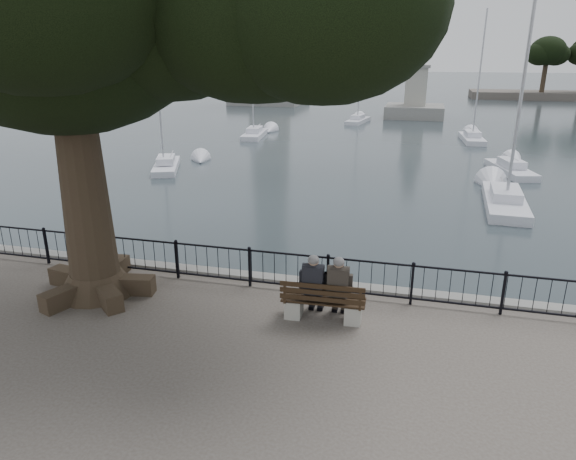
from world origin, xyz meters
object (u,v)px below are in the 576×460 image
(bench, at_px, (323,306))
(lion_monument, at_px, (415,96))
(person_right, at_px, (338,290))
(person_left, at_px, (314,288))
(lighthouse, at_px, (269,10))

(bench, distance_m, lion_monument, 48.71)
(person_right, bearing_deg, lion_monument, 89.34)
(person_right, relative_size, lion_monument, 0.17)
(person_left, xyz_separation_m, lion_monument, (1.10, 48.59, 0.56))
(person_left, xyz_separation_m, person_right, (0.55, 0.02, 0.00))
(lighthouse, bearing_deg, person_right, -72.22)
(lighthouse, bearing_deg, bench, -72.53)
(lighthouse, height_order, lion_monument, lighthouse)
(person_left, xyz_separation_m, lighthouse, (-18.90, 60.66, 10.43))
(person_left, relative_size, lighthouse, 0.05)
(person_left, height_order, lighthouse, lighthouse)
(bench, height_order, person_left, person_left)
(bench, distance_m, person_left, 0.45)
(bench, relative_size, lighthouse, 0.06)
(person_right, xyz_separation_m, lion_monument, (0.56, 48.57, 0.56))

